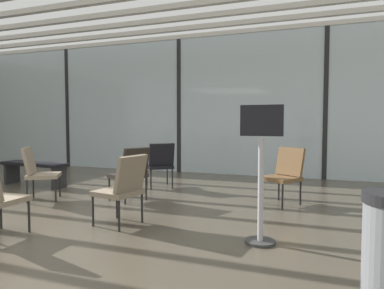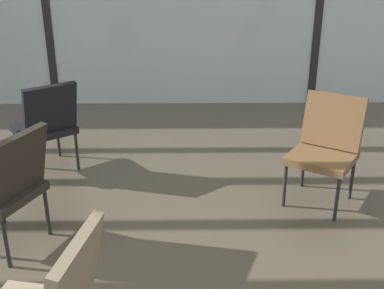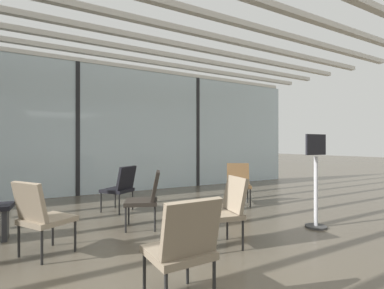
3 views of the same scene
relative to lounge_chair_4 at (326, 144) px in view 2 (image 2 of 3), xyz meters
The scene contains 3 objects.
lounge_chair_4 is the anchor object (origin of this frame).
lounge_chair_5 2.47m from the lounge_chair_4, 166.83° to the left, with size 0.70×0.71×0.87m.
lounge_chair_6 2.42m from the lounge_chair_4, 163.80° to the right, with size 0.67×0.64×0.87m.
Camera 2 is at (1.78, -1.07, 1.91)m, focal length 43.98 mm.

